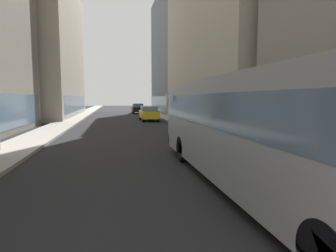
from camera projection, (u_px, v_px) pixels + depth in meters
The scene contains 8 objects.
ground_plane at pixel (122, 118), 35.10m from camera, with size 120.00×120.00×0.00m, color #232326.
sidewalk_left at pixel (75, 118), 34.02m from camera, with size 2.40×110.00×0.15m, color #ADA89E.
sidewalk_right at pixel (167, 117), 36.17m from camera, with size 2.40×110.00×0.15m, color #9E9991.
building_left_far at pixel (30, 48), 37.06m from camera, with size 11.67×22.73×18.41m.
building_right_far at pixel (192, 55), 46.33m from camera, with size 11.37×16.91×19.35m.
transit_bus at pixel (254, 124), 7.61m from camera, with size 2.78×11.53×3.05m.
car_yellow_taxi at pixel (149, 113), 30.84m from camera, with size 1.78×4.60×1.62m.
car_black_suv at pixel (138, 108), 45.59m from camera, with size 1.75×4.39×1.62m.
Camera 1 is at (-0.95, -0.49, 2.49)m, focal length 29.79 mm.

